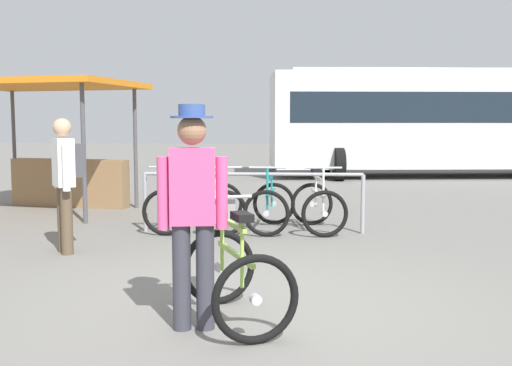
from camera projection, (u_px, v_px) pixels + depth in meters
The scene contains 11 objects.
ground_plane at pixel (254, 307), 5.27m from camera, with size 80.00×80.00×0.00m, color slate.
bike_rack_rail at pixel (253, 187), 8.75m from camera, with size 3.21×0.18×0.88m.
racked_bike_blue at pixel (176, 205), 9.02m from camera, with size 0.78×1.17×0.97m.
racked_bike_lime at pixel (223, 205), 8.98m from camera, with size 0.85×1.22×0.98m.
racked_bike_teal at pixel (270, 206), 8.95m from camera, with size 0.71×1.12×0.97m.
racked_bike_white at pixel (318, 206), 8.91m from camera, with size 0.84×1.18×0.97m.
featured_bicycle at pixel (231, 259), 4.93m from camera, with size 1.04×1.26×1.09m.
person_with_featured_bike at pixel (193, 208), 4.60m from camera, with size 0.52×0.32×1.72m.
pedestrian_with_backpack at pixel (65, 177), 7.35m from camera, with size 0.45×0.48×1.64m.
bus_distant at pixel (442, 117), 17.82m from camera, with size 10.24×4.23×3.08m.
market_stall at pixel (56, 133), 11.01m from camera, with size 3.45×2.79×2.30m.
Camera 1 is at (0.48, -5.11, 1.59)m, focal length 42.67 mm.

